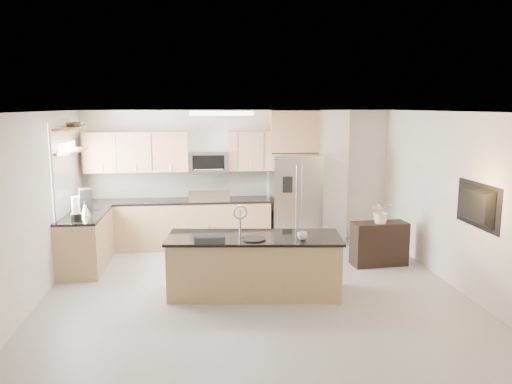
{
  "coord_description": "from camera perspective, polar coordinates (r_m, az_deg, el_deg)",
  "views": [
    {
      "loc": [
        -0.72,
        -6.46,
        2.68
      ],
      "look_at": [
        0.13,
        1.3,
        1.33
      ],
      "focal_mm": 35.0,
      "sensor_mm": 36.0,
      "label": 1
    }
  ],
  "objects": [
    {
      "name": "television",
      "position": [
        7.36,
        23.46,
        -1.41
      ],
      "size": [
        0.14,
        1.08,
        0.62
      ],
      "primitive_type": "imported",
      "rotation": [
        0.0,
        0.0,
        1.57
      ],
      "color": "black",
      "rests_on": "wall_right"
    },
    {
      "name": "ceiling",
      "position": [
        6.51,
        0.14,
        9.12
      ],
      "size": [
        6.0,
        6.5,
        0.02
      ],
      "primitive_type": "cube",
      "color": "white",
      "rests_on": "wall_back"
    },
    {
      "name": "island",
      "position": [
        7.23,
        -0.22,
        -8.31
      ],
      "size": [
        2.54,
        1.15,
        1.28
      ],
      "rotation": [
        0.0,
        0.0,
        -0.11
      ],
      "color": "tan",
      "rests_on": "floor"
    },
    {
      "name": "bowl",
      "position": [
        9.02,
        -20.05,
        7.38
      ],
      "size": [
        0.44,
        0.44,
        0.1
      ],
      "primitive_type": "imported",
      "rotation": [
        0.0,
        0.0,
        0.09
      ],
      "color": "#AAAAAC",
      "rests_on": "shelf_upper"
    },
    {
      "name": "flower_vase",
      "position": [
        8.55,
        14.18,
        -1.46
      ],
      "size": [
        0.63,
        0.57,
        0.63
      ],
      "primitive_type": "imported",
      "rotation": [
        0.0,
        0.0,
        0.16
      ],
      "color": "silver",
      "rests_on": "credenza"
    },
    {
      "name": "microwave",
      "position": [
        9.57,
        -5.47,
        3.48
      ],
      "size": [
        0.76,
        0.4,
        0.4
      ],
      "color": "#AAAAAC",
      "rests_on": "upper_cabinets"
    },
    {
      "name": "blender",
      "position": [
        8.2,
        -19.89,
        -1.97
      ],
      "size": [
        0.17,
        0.17,
        0.38
      ],
      "color": "black",
      "rests_on": "left_counter"
    },
    {
      "name": "upper_cabinets",
      "position": [
        9.6,
        -9.7,
        4.57
      ],
      "size": [
        3.5,
        0.33,
        0.75
      ],
      "color": "tan",
      "rests_on": "wall_back"
    },
    {
      "name": "credenza",
      "position": [
        8.77,
        13.9,
        -5.75
      ],
      "size": [
        0.95,
        0.46,
        0.74
      ],
      "primitive_type": "cube",
      "rotation": [
        0.0,
        0.0,
        0.08
      ],
      "color": "black",
      "rests_on": "floor"
    },
    {
      "name": "kettle",
      "position": [
        8.58,
        -18.93,
        -1.89
      ],
      "size": [
        0.18,
        0.18,
        0.22
      ],
      "color": "#AAAAAC",
      "rests_on": "left_counter"
    },
    {
      "name": "wall_front",
      "position": [
        3.57,
        6.09,
        -12.95
      ],
      "size": [
        6.0,
        0.02,
        2.6
      ],
      "primitive_type": "cube",
      "color": "beige",
      "rests_on": "floor"
    },
    {
      "name": "platter",
      "position": [
        6.93,
        -0.31,
        -5.39
      ],
      "size": [
        0.41,
        0.41,
        0.02
      ],
      "primitive_type": "cylinder",
      "rotation": [
        0.0,
        0.0,
        0.22
      ],
      "color": "black",
      "rests_on": "island"
    },
    {
      "name": "partition_column",
      "position": [
        9.99,
        8.57,
        1.77
      ],
      "size": [
        0.6,
        0.3,
        2.6
      ],
      "primitive_type": "cube",
      "color": "white",
      "rests_on": "floor"
    },
    {
      "name": "wall_left",
      "position": [
        6.99,
        -25.13,
        -2.5
      ],
      "size": [
        0.02,
        6.5,
        2.6
      ],
      "primitive_type": "cube",
      "color": "beige",
      "rests_on": "floor"
    },
    {
      "name": "range",
      "position": [
        9.64,
        -5.35,
        -3.46
      ],
      "size": [
        0.76,
        0.64,
        1.14
      ],
      "color": "black",
      "rests_on": "floor"
    },
    {
      "name": "cup",
      "position": [
        6.95,
        5.31,
        -5.0
      ],
      "size": [
        0.16,
        0.16,
        0.11
      ],
      "primitive_type": "imported",
      "rotation": [
        0.0,
        0.0,
        0.19
      ],
      "color": "silver",
      "rests_on": "island"
    },
    {
      "name": "coffee_maker",
      "position": [
        8.93,
        -18.89,
        -0.9
      ],
      "size": [
        0.26,
        0.29,
        0.38
      ],
      "color": "black",
      "rests_on": "left_counter"
    },
    {
      "name": "ceiling_fixture",
      "position": [
        8.07,
        -3.99,
        8.95
      ],
      "size": [
        1.0,
        0.5,
        0.06
      ],
      "primitive_type": "cube",
      "color": "white",
      "rests_on": "ceiling"
    },
    {
      "name": "refrigerator",
      "position": [
        9.67,
        4.49,
        -0.87
      ],
      "size": [
        0.92,
        0.78,
        1.78
      ],
      "color": "#AAAAAC",
      "rests_on": "floor"
    },
    {
      "name": "wall_right",
      "position": [
        7.59,
        23.29,
        -1.47
      ],
      "size": [
        0.02,
        6.5,
        2.6
      ],
      "primitive_type": "cube",
      "color": "beige",
      "rests_on": "floor"
    },
    {
      "name": "shelf_lower",
      "position": [
        8.71,
        -20.41,
        4.4
      ],
      "size": [
        0.3,
        1.2,
        0.04
      ],
      "primitive_type": "cube",
      "color": "olive",
      "rests_on": "wall_left"
    },
    {
      "name": "back_counter",
      "position": [
        9.66,
        -9.07,
        -3.51
      ],
      "size": [
        3.55,
        0.66,
        1.44
      ],
      "color": "tan",
      "rests_on": "floor"
    },
    {
      "name": "left_counter",
      "position": [
        8.82,
        -18.89,
        -5.29
      ],
      "size": [
        0.66,
        1.5,
        0.92
      ],
      "color": "tan",
      "rests_on": "floor"
    },
    {
      "name": "wall_back",
      "position": [
        9.84,
        -1.96,
        1.75
      ],
      "size": [
        6.0,
        0.02,
        2.6
      ],
      "primitive_type": "cube",
      "color": "beige",
      "rests_on": "floor"
    },
    {
      "name": "floor",
      "position": [
        7.03,
        0.13,
        -12.57
      ],
      "size": [
        6.5,
        6.5,
        0.0
      ],
      "primitive_type": "plane",
      "color": "#9C9A95",
      "rests_on": "ground"
    },
    {
      "name": "shelf_upper",
      "position": [
        8.69,
        -20.56,
        6.83
      ],
      "size": [
        0.3,
        1.2,
        0.04
      ],
      "primitive_type": "cube",
      "color": "olive",
      "rests_on": "wall_left"
    },
    {
      "name": "window",
      "position": [
        8.68,
        -21.27,
        2.33
      ],
      "size": [
        0.04,
        1.15,
        1.65
      ],
      "color": "white",
      "rests_on": "wall_left"
    }
  ]
}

